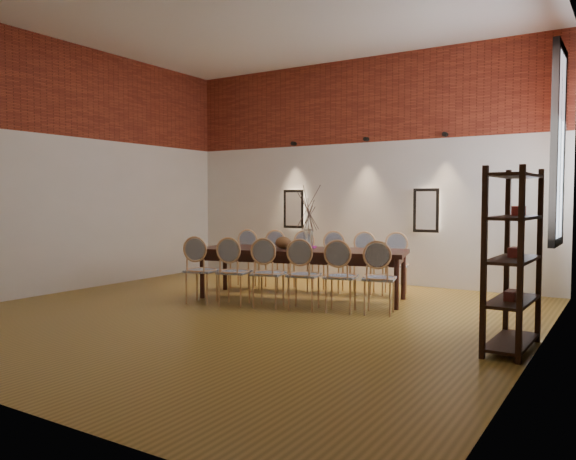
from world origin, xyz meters
The scene contains 33 objects.
floor centered at (0.00, 0.00, -0.01)m, with size 7.00×7.00×0.02m, color olive.
wall_back centered at (0.00, 3.55, 2.00)m, with size 7.00×0.10×4.00m, color silver.
wall_left centered at (-3.55, 0.00, 2.00)m, with size 0.10×7.00×4.00m, color silver.
wall_right centered at (3.55, 0.00, 2.00)m, with size 0.10×7.00×4.00m, color silver.
brick_band_back centered at (0.00, 3.48, 3.25)m, with size 7.00×0.02×1.50m, color maroon.
brick_band_left centered at (-3.48, 0.00, 3.25)m, with size 0.02×7.00×1.50m, color maroon.
brick_band_right centered at (3.48, 0.00, 3.25)m, with size 0.02×7.00×1.50m, color maroon.
niche_left centered at (-1.30, 3.45, 1.30)m, with size 0.36×0.06×0.66m, color #FFEAC6.
niche_right centered at (1.30, 3.45, 1.30)m, with size 0.36×0.06×0.66m, color #FFEAC6.
spot_fixture_left centered at (-1.30, 3.42, 2.55)m, with size 0.08×0.08×0.10m, color black.
spot_fixture_mid centered at (0.20, 3.42, 2.55)m, with size 0.08×0.08×0.10m, color black.
spot_fixture_right centered at (1.60, 3.42, 2.55)m, with size 0.08×0.08×0.10m, color black.
window_glass centered at (3.46, 2.00, 2.15)m, with size 0.02×0.78×2.38m, color silver.
window_frame centered at (3.44, 2.00, 2.15)m, with size 0.08×0.90×2.50m, color black.
window_mullion centered at (3.44, 2.00, 2.15)m, with size 0.06×0.06×2.40m, color black.
dining_table centered at (0.08, 1.39, 0.38)m, with size 3.05×0.98×0.75m, color #34150E.
chair_near_a centered at (-0.98, 0.34, 0.47)m, with size 0.44×0.44×0.94m, color tan, non-canonical shape.
chair_near_b centered at (-0.48, 0.46, 0.47)m, with size 0.44×0.44×0.94m, color tan, non-canonical shape.
chair_near_c centered at (0.01, 0.58, 0.47)m, with size 0.44×0.44×0.94m, color tan, non-canonical shape.
chair_near_d centered at (0.51, 0.70, 0.47)m, with size 0.44×0.44×0.94m, color tan, non-canonical shape.
chair_near_e centered at (1.00, 0.82, 0.47)m, with size 0.44×0.44×0.94m, color tan, non-canonical shape.
chair_near_f centered at (1.50, 0.94, 0.47)m, with size 0.44×0.44×0.94m, color tan, non-canonical shape.
chair_far_a centered at (-1.34, 1.84, 0.47)m, with size 0.44×0.44×0.94m, color tan, non-canonical shape.
chair_far_b centered at (-0.85, 1.96, 0.47)m, with size 0.44×0.44×0.94m, color tan, non-canonical shape.
chair_far_c centered at (-0.35, 2.08, 0.47)m, with size 0.44×0.44×0.94m, color tan, non-canonical shape.
chair_far_d centered at (0.14, 2.20, 0.47)m, with size 0.44×0.44×0.94m, color tan, non-canonical shape.
chair_far_e centered at (0.64, 2.32, 0.47)m, with size 0.44×0.44×0.94m, color tan, non-canonical shape.
chair_far_f centered at (1.13, 2.44, 0.47)m, with size 0.44×0.44×0.94m, color tan, non-canonical shape.
vase centered at (0.17, 1.41, 0.90)m, with size 0.14×0.14×0.30m, color silver.
dried_branches centered at (0.17, 1.41, 1.35)m, with size 0.50×0.50×0.70m, color #4F3B33, non-canonical shape.
bowl centered at (-0.18, 1.28, 0.84)m, with size 0.24×0.24×0.18m, color brown.
book centered at (0.06, 1.57, 0.77)m, with size 0.26×0.18×0.03m, color #821562.
shelving_rack centered at (3.28, 0.02, 0.90)m, with size 0.38×1.00×1.80m, color black, non-canonical shape.
Camera 1 is at (4.29, -5.80, 1.49)m, focal length 35.00 mm.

